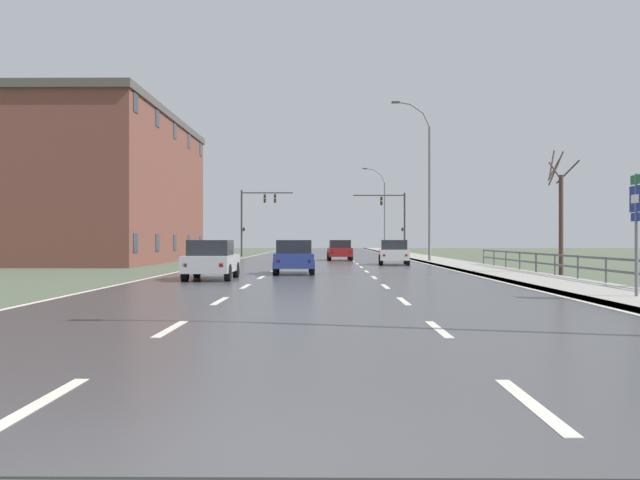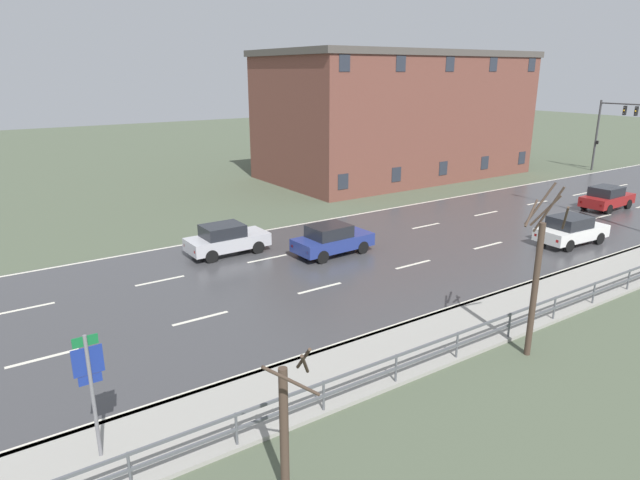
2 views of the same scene
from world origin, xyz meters
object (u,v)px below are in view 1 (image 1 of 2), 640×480
(street_lamp_distant, at_px, (383,211))
(traffic_signal_right, at_px, (395,214))
(highway_sign, at_px, (636,219))
(traffic_signal_left, at_px, (254,211))
(car_mid_centre, at_px, (340,250))
(brick_building, at_px, (92,189))
(car_far_left, at_px, (294,257))
(street_lamp_midground, at_px, (427,184))
(car_distant, at_px, (211,259))
(car_near_left, at_px, (394,252))

(street_lamp_distant, distance_m, traffic_signal_right, 19.23)
(highway_sign, height_order, traffic_signal_left, traffic_signal_left)
(car_mid_centre, height_order, brick_building, brick_building)
(car_far_left, height_order, brick_building, brick_building)
(street_lamp_distant, height_order, brick_building, street_lamp_distant)
(street_lamp_midground, xyz_separation_m, traffic_signal_left, (-14.12, 17.86, -1.16))
(car_far_left, bearing_deg, brick_building, 128.75)
(street_lamp_midground, distance_m, car_far_left, 19.37)
(street_lamp_midground, height_order, traffic_signal_left, street_lamp_midground)
(street_lamp_midground, bearing_deg, brick_building, 177.92)
(street_lamp_midground, height_order, car_far_left, street_lamp_midground)
(highway_sign, relative_size, brick_building, 0.14)
(highway_sign, bearing_deg, traffic_signal_right, 91.66)
(street_lamp_distant, xyz_separation_m, car_mid_centre, (-6.05, -33.29, -4.35))
(traffic_signal_left, xyz_separation_m, car_mid_centre, (8.04, -13.84, -3.57))
(car_mid_centre, bearing_deg, street_lamp_distant, 77.68)
(street_lamp_midground, distance_m, traffic_signal_right, 18.19)
(brick_building, bearing_deg, car_far_left, -48.74)
(highway_sign, bearing_deg, street_lamp_distant, 90.85)
(car_distant, height_order, brick_building, brick_building)
(street_lamp_distant, xyz_separation_m, traffic_signal_right, (-0.40, -19.20, -1.11))
(car_far_left, bearing_deg, street_lamp_distant, 78.53)
(street_lamp_distant, height_order, car_near_left, street_lamp_distant)
(car_mid_centre, bearing_deg, brick_building, -172.03)
(highway_sign, xyz_separation_m, car_distant, (-12.56, 9.07, -1.30))
(car_distant, bearing_deg, street_lamp_distant, 77.99)
(car_far_left, distance_m, brick_building, 23.82)
(street_lamp_midground, height_order, car_near_left, street_lamp_midground)
(street_lamp_midground, bearing_deg, car_mid_centre, 146.50)
(highway_sign, distance_m, car_near_left, 25.36)
(traffic_signal_right, xyz_separation_m, car_far_left, (-8.12, -34.84, -3.24))
(highway_sign, xyz_separation_m, traffic_signal_right, (-1.40, 48.29, 1.94))
(car_distant, xyz_separation_m, car_far_left, (3.04, 4.38, 0.00))
(street_lamp_midground, distance_m, highway_sign, 30.38)
(traffic_signal_left, bearing_deg, street_lamp_midground, -51.67)
(street_lamp_distant, bearing_deg, traffic_signal_left, -125.92)
(traffic_signal_left, xyz_separation_m, car_near_left, (11.27, -22.99, -3.57))
(brick_building, bearing_deg, car_distant, -60.58)
(car_mid_centre, xyz_separation_m, brick_building, (-17.91, -3.15, 4.46))
(traffic_signal_right, xyz_separation_m, car_distant, (-11.16, -39.22, -3.24))
(highway_sign, distance_m, traffic_signal_left, 50.39)
(car_near_left, bearing_deg, car_distant, -115.40)
(street_lamp_distant, relative_size, traffic_signal_right, 1.73)
(car_mid_centre, distance_m, brick_building, 18.72)
(street_lamp_midground, height_order, car_mid_centre, street_lamp_midground)
(street_lamp_distant, xyz_separation_m, brick_building, (-23.96, -36.45, 0.11))
(highway_sign, relative_size, traffic_signal_right, 0.53)
(traffic_signal_left, bearing_deg, car_distant, -86.28)
(car_mid_centre, distance_m, car_far_left, 20.89)
(highway_sign, xyz_separation_m, car_mid_centre, (-7.05, 34.19, -1.30))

